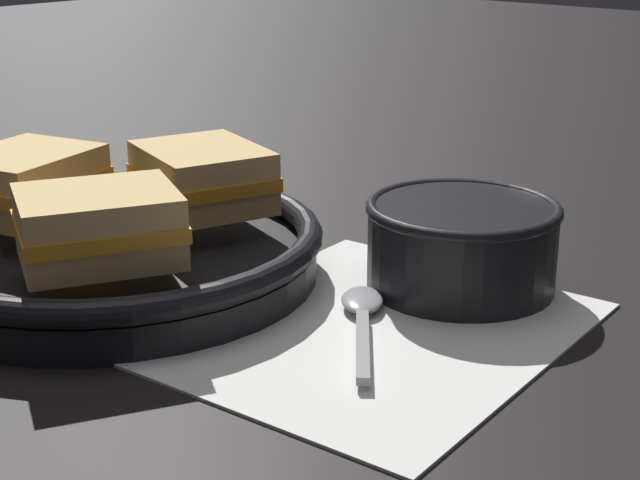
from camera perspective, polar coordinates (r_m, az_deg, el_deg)
The scene contains 8 objects.
ground_plane at distance 0.69m, azimuth 0.60°, elevation -2.99°, with size 4.00×4.00×0.00m, color black.
napkin at distance 0.63m, azimuth 2.96°, elevation -5.14°, with size 0.28×0.25×0.00m.
soup_bowl at distance 0.69m, azimuth 8.25°, elevation -0.02°, with size 0.14×0.14×0.06m.
spoon at distance 0.64m, azimuth 2.47°, elevation -4.16°, with size 0.12×0.10×0.01m.
skillet at distance 0.72m, azimuth -11.89°, elevation -0.67°, with size 0.30×0.30×0.04m.
sandwich_near_left at distance 0.64m, azimuth -12.76°, elevation 0.79°, with size 0.13×0.12×0.05m.
sandwich_near_right at distance 0.74m, azimuth -6.85°, elevation 3.65°, with size 0.11×0.12×0.05m.
sandwich_far_left at distance 0.75m, azimuth -16.76°, elevation 3.25°, with size 0.12×0.11×0.05m.
Camera 1 is at (-0.49, -0.42, 0.26)m, focal length 55.00 mm.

